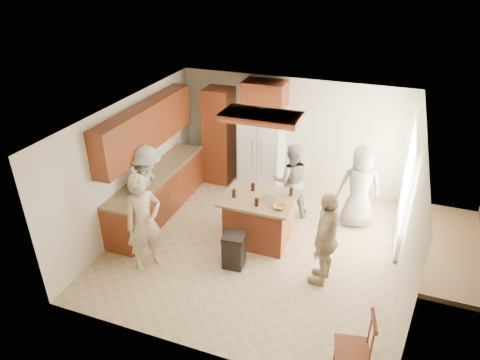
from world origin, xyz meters
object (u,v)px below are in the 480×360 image
(person_front_left, at_px, (144,222))
(person_behind_right, at_px, (360,187))
(person_behind_left, at_px, (291,180))
(person_counter, at_px, (147,189))
(refrigerator, at_px, (262,152))
(spindle_chair, at_px, (354,350))
(kitchen_island, at_px, (259,218))
(trash_bin, at_px, (234,250))
(person_side_right, at_px, (326,239))

(person_front_left, bearing_deg, person_behind_right, -18.04)
(person_behind_left, height_order, person_counter, person_counter)
(person_behind_left, distance_m, person_counter, 2.80)
(refrigerator, height_order, spindle_chair, refrigerator)
(person_front_left, distance_m, person_behind_left, 3.06)
(person_behind_left, relative_size, person_counter, 0.90)
(person_behind_left, distance_m, kitchen_island, 1.16)
(trash_bin, bearing_deg, refrigerator, 98.03)
(person_behind_right, relative_size, refrigerator, 0.93)
(trash_bin, distance_m, spindle_chair, 2.65)
(person_side_right, distance_m, person_counter, 3.44)
(refrigerator, bearing_deg, kitchen_island, -73.96)
(refrigerator, distance_m, kitchen_island, 2.05)
(person_front_left, height_order, person_counter, person_counter)
(person_behind_left, relative_size, person_side_right, 0.95)
(person_behind_right, xyz_separation_m, kitchen_island, (-1.63, -1.18, -0.36))
(person_front_left, bearing_deg, person_side_right, -43.92)
(person_behind_right, bearing_deg, person_behind_left, -11.85)
(person_counter, relative_size, spindle_chair, 1.74)
(person_behind_left, distance_m, spindle_chair, 3.84)
(kitchen_island, bearing_deg, person_counter, -170.91)
(person_front_left, xyz_separation_m, kitchen_island, (1.56, 1.33, -0.39))
(person_side_right, bearing_deg, spindle_chair, 30.39)
(person_behind_left, height_order, person_side_right, person_side_right)
(trash_bin, xyz_separation_m, spindle_chair, (2.17, -1.52, 0.13))
(person_front_left, relative_size, trash_bin, 2.75)
(refrigerator, distance_m, trash_bin, 2.86)
(person_behind_right, xyz_separation_m, refrigerator, (-2.19, 0.75, 0.07))
(person_behind_right, distance_m, spindle_chair, 3.59)
(spindle_chair, bearing_deg, person_counter, 153.61)
(refrigerator, height_order, kitchen_island, refrigerator)
(person_counter, bearing_deg, trash_bin, -106.99)
(person_behind_right, relative_size, person_counter, 0.96)
(person_counter, distance_m, kitchen_island, 2.16)
(person_front_left, distance_m, trash_bin, 1.58)
(person_side_right, relative_size, refrigerator, 0.91)
(refrigerator, bearing_deg, spindle_chair, -59.24)
(refrigerator, xyz_separation_m, trash_bin, (0.39, -2.78, -0.58))
(person_front_left, distance_m, person_behind_right, 4.07)
(person_behind_right, height_order, trash_bin, person_behind_right)
(person_side_right, height_order, trash_bin, person_side_right)
(person_behind_left, height_order, person_behind_right, person_behind_right)
(person_side_right, height_order, refrigerator, refrigerator)
(person_front_left, height_order, refrigerator, refrigerator)
(person_counter, bearing_deg, kitchen_island, -83.05)
(person_behind_left, relative_size, spindle_chair, 1.57)
(person_behind_left, height_order, spindle_chair, person_behind_left)
(person_side_right, distance_m, refrigerator, 3.24)
(person_behind_right, xyz_separation_m, person_side_right, (-0.31, -1.88, -0.01))
(person_behind_left, distance_m, person_side_right, 2.04)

